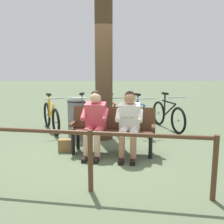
% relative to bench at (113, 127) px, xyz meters
% --- Properties ---
extents(ground_plane, '(40.00, 40.00, 0.00)m').
position_rel_bench_xyz_m(ground_plane, '(0.30, 0.01, -0.51)').
color(ground_plane, '#566647').
extents(bench, '(1.66, 0.74, 0.87)m').
position_rel_bench_xyz_m(bench, '(0.00, 0.00, 0.00)').
color(bench, '#51331E').
rests_on(bench, ground).
extents(person_reading, '(0.53, 0.81, 1.20)m').
position_rel_bench_xyz_m(person_reading, '(-0.29, 0.22, 0.16)').
color(person_reading, white).
rests_on(person_reading, ground).
extents(person_companion, '(0.53, 0.81, 1.20)m').
position_rel_bench_xyz_m(person_companion, '(0.34, 0.11, 0.16)').
color(person_companion, '#D84C59').
rests_on(person_companion, ground).
extents(handbag, '(0.30, 0.14, 0.24)m').
position_rel_bench_xyz_m(handbag, '(0.91, -0.07, -0.39)').
color(handbag, olive).
rests_on(handbag, ground).
extents(tree_trunk, '(0.38, 0.38, 3.23)m').
position_rel_bench_xyz_m(tree_trunk, '(0.18, -0.95, 1.11)').
color(tree_trunk, '#4C3823').
rests_on(tree_trunk, ground).
extents(litter_bin, '(0.39, 0.39, 0.88)m').
position_rel_bench_xyz_m(litter_bin, '(0.81, -1.00, -0.07)').
color(litter_bin, slate).
rests_on(litter_bin, ground).
extents(bicycle_black, '(0.62, 1.63, 0.94)m').
position_rel_bench_xyz_m(bicycle_black, '(-1.46, -1.81, -0.15)').
color(bicycle_black, black).
rests_on(bicycle_black, ground).
extents(bicycle_purple, '(0.50, 1.66, 0.94)m').
position_rel_bench_xyz_m(bicycle_purple, '(-0.71, -1.62, -0.15)').
color(bicycle_purple, black).
rests_on(bicycle_purple, ground).
extents(bicycle_blue, '(0.50, 1.66, 0.94)m').
position_rel_bench_xyz_m(bicycle_blue, '(-0.02, -1.76, -0.15)').
color(bicycle_blue, black).
rests_on(bicycle_blue, ground).
extents(bicycle_green, '(0.48, 1.67, 0.94)m').
position_rel_bench_xyz_m(bicycle_green, '(0.78, -1.80, -0.15)').
color(bicycle_green, black).
rests_on(bicycle_green, ground).
extents(bicycle_orange, '(0.75, 1.56, 0.94)m').
position_rel_bench_xyz_m(bicycle_orange, '(1.52, -1.67, -0.15)').
color(bicycle_orange, black).
rests_on(bicycle_orange, ground).
extents(railing_fence, '(3.18, 0.64, 0.85)m').
position_rel_bench_xyz_m(railing_fence, '(0.34, 1.60, 0.09)').
color(railing_fence, '#51331E').
rests_on(railing_fence, ground).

